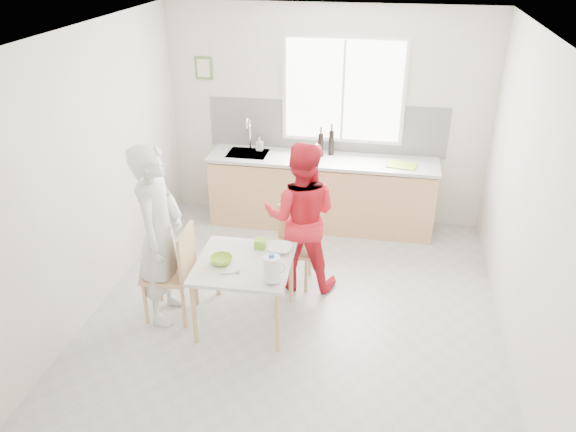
% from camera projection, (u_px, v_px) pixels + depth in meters
% --- Properties ---
extents(ground, '(4.50, 4.50, 0.00)m').
position_uv_depth(ground, '(295.00, 313.00, 5.63)').
color(ground, '#B7B7B2').
rests_on(ground, ground).
extents(room_shell, '(4.50, 4.50, 4.50)m').
position_uv_depth(room_shell, '(296.00, 160.00, 4.88)').
color(room_shell, silver).
rests_on(room_shell, ground).
extents(window, '(1.50, 0.06, 1.30)m').
position_uv_depth(window, '(343.00, 91.00, 6.78)').
color(window, white).
rests_on(window, room_shell).
extents(backsplash, '(3.00, 0.02, 0.65)m').
position_uv_depth(backsplash, '(326.00, 127.00, 7.04)').
color(backsplash, white).
rests_on(backsplash, room_shell).
extents(picture_frame, '(0.22, 0.03, 0.28)m').
position_uv_depth(picture_frame, '(204.00, 68.00, 6.97)').
color(picture_frame, '#56883D').
rests_on(picture_frame, room_shell).
extents(kitchen_counter, '(2.84, 0.64, 1.37)m').
position_uv_depth(kitchen_counter, '(321.00, 195.00, 7.15)').
color(kitchen_counter, tan).
rests_on(kitchen_counter, ground).
extents(dining_table, '(0.90, 0.90, 0.68)m').
position_uv_depth(dining_table, '(244.00, 268.00, 5.25)').
color(dining_table, silver).
rests_on(dining_table, ground).
extents(chair_left, '(0.46, 0.46, 0.97)m').
position_uv_depth(chair_left, '(176.00, 269.00, 5.38)').
color(chair_left, tan).
rests_on(chair_left, ground).
extents(chair_far, '(0.40, 0.40, 0.84)m').
position_uv_depth(chair_far, '(294.00, 242.00, 5.98)').
color(chair_far, tan).
rests_on(chair_far, ground).
extents(person_white, '(0.44, 0.66, 1.79)m').
position_uv_depth(person_white, '(160.00, 235.00, 5.23)').
color(person_white, silver).
rests_on(person_white, ground).
extents(person_red, '(0.80, 0.63, 1.61)m').
position_uv_depth(person_red, '(301.00, 217.00, 5.76)').
color(person_red, red).
rests_on(person_red, ground).
extents(bowl_green, '(0.21, 0.21, 0.07)m').
position_uv_depth(bowl_green, '(221.00, 260.00, 5.19)').
color(bowl_green, '#93C82E').
rests_on(bowl_green, dining_table).
extents(bowl_white, '(0.24, 0.24, 0.06)m').
position_uv_depth(bowl_white, '(280.00, 248.00, 5.39)').
color(bowl_white, white).
rests_on(bowl_white, dining_table).
extents(milk_jug, '(0.20, 0.15, 0.26)m').
position_uv_depth(milk_jug, '(272.00, 268.00, 4.87)').
color(milk_jug, white).
rests_on(milk_jug, dining_table).
extents(green_box, '(0.10, 0.10, 0.09)m').
position_uv_depth(green_box, '(260.00, 244.00, 5.43)').
color(green_box, '#72B92A').
rests_on(green_box, dining_table).
extents(spoon, '(0.15, 0.07, 0.01)m').
position_uv_depth(spoon, '(230.00, 273.00, 5.03)').
color(spoon, '#A5A5AA').
rests_on(spoon, dining_table).
extents(cutting_board, '(0.39, 0.31, 0.01)m').
position_uv_depth(cutting_board, '(402.00, 165.00, 6.70)').
color(cutting_board, '#A6C92E').
rests_on(cutting_board, kitchen_counter).
extents(wine_bottle_a, '(0.07, 0.07, 0.32)m').
position_uv_depth(wine_bottle_a, '(331.00, 142.00, 6.96)').
color(wine_bottle_a, black).
rests_on(wine_bottle_a, kitchen_counter).
extents(wine_bottle_b, '(0.07, 0.07, 0.30)m').
position_uv_depth(wine_bottle_b, '(321.00, 144.00, 6.92)').
color(wine_bottle_b, black).
rests_on(wine_bottle_b, kitchen_counter).
extents(jar_amber, '(0.06, 0.06, 0.16)m').
position_uv_depth(jar_amber, '(318.00, 150.00, 6.94)').
color(jar_amber, brown).
rests_on(jar_amber, kitchen_counter).
extents(soap_bottle, '(0.09, 0.09, 0.17)m').
position_uv_depth(soap_bottle, '(260.00, 144.00, 7.13)').
color(soap_bottle, '#999999').
rests_on(soap_bottle, kitchen_counter).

